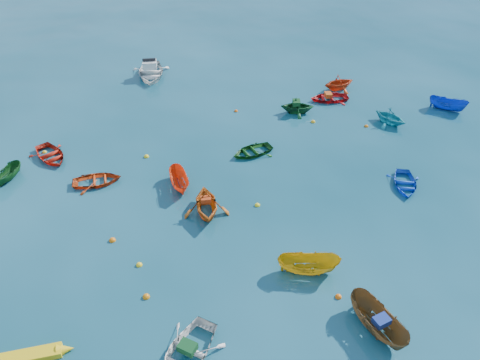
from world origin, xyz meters
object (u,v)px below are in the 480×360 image
object	(u,v)px
dinghy_white_near	(187,356)
dinghy_blue_se	(404,186)
kayak_yellow	(21,360)
motorboat_white	(151,76)

from	to	relation	value
dinghy_white_near	dinghy_blue_se	distance (m)	17.04
kayak_yellow	dinghy_blue_se	bearing A→B (deg)	-71.90
dinghy_white_near	kayak_yellow	size ratio (longest dim) A/B	0.85
dinghy_white_near	motorboat_white	bearing A→B (deg)	128.24
dinghy_white_near	kayak_yellow	distance (m)	6.98
dinghy_blue_se	kayak_yellow	size ratio (longest dim) A/B	0.69
kayak_yellow	motorboat_white	world-z (taller)	motorboat_white
dinghy_white_near	dinghy_blue_se	size ratio (longest dim) A/B	1.23
dinghy_blue_se	kayak_yellow	world-z (taller)	dinghy_blue_se
kayak_yellow	motorboat_white	bearing A→B (deg)	-15.96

